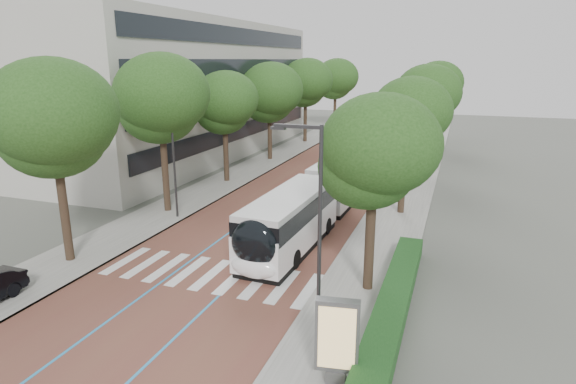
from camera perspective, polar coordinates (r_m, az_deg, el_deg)
name	(u,v)px	position (r m, az deg, el deg)	size (l,w,h in m)	color
ground	(197,283)	(23.43, -10.75, -10.53)	(160.00, 160.00, 0.00)	#51544C
road	(363,145)	(59.91, 8.90, 5.49)	(11.00, 140.00, 0.02)	brown
sidewalk_left	(305,142)	(61.73, 2.03, 6.00)	(4.00, 140.00, 0.12)	gray
sidewalk_right	(426,149)	(58.99, 16.09, 4.97)	(4.00, 140.00, 0.12)	gray
kerb_left	(319,142)	(61.18, 3.73, 5.89)	(0.20, 140.00, 0.14)	gray
kerb_right	(410,148)	(59.13, 14.25, 5.12)	(0.20, 140.00, 0.14)	gray
zebra_crossing	(211,274)	(24.11, -9.12, -9.62)	(10.55, 3.60, 0.01)	silver
lane_line_left	(350,144)	(60.23, 7.40, 5.61)	(0.12, 126.00, 0.01)	#2788C6
lane_line_right	(376,146)	(59.64, 10.42, 5.39)	(0.12, 126.00, 0.01)	#2788C6
office_building	(168,89)	(55.30, -14.06, 11.71)	(18.11, 40.00, 14.00)	#A19E95
hedge	(393,305)	(20.51, 12.33, -12.96)	(1.20, 14.00, 0.80)	#153E17
streetlight_near	(315,221)	(16.53, 3.20, -3.41)	(1.82, 0.20, 8.00)	#2E2E31
streetlight_far	(403,127)	(40.60, 13.46, 7.46)	(1.82, 0.20, 8.00)	#2E2E31
lamp_post_left	(174,157)	(31.72, -13.39, 4.04)	(0.14, 0.14, 8.00)	#2E2E31
trees_left	(264,93)	(48.28, -2.92, 11.64)	(6.44, 61.27, 10.06)	black
trees_right	(422,102)	(43.69, 15.57, 10.18)	(6.00, 47.52, 9.46)	black
lead_bus	(313,203)	(29.72, 3.00, -1.26)	(3.17, 18.47, 3.20)	black
bus_queued_0	(361,154)	(45.47, 8.67, 4.44)	(2.85, 12.46, 3.20)	white
bus_queued_1	(381,135)	(57.59, 10.92, 6.63)	(2.86, 12.46, 3.20)	white
bus_queued_2	(394,122)	(70.71, 12.49, 8.13)	(3.06, 12.50, 3.20)	white
ad_panel	(337,339)	(15.94, 5.83, -16.97)	(1.42, 0.63, 2.87)	#59595B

